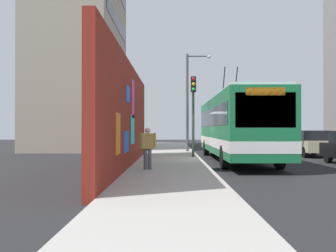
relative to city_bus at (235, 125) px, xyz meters
name	(u,v)px	position (x,y,z in m)	size (l,w,h in m)	color
ground_plane	(201,162)	(-0.46, 1.80, -1.87)	(80.00, 80.00, 0.00)	#232326
sidewalk_slab	(170,160)	(-0.46, 3.40, -1.80)	(48.00, 3.20, 0.15)	#ADA8A0
graffiti_wall	(128,117)	(-4.05, 5.15, 0.31)	(14.84, 0.32, 4.36)	maroon
building_far_left	(82,22)	(12.14, 11.00, 8.94)	(12.56, 6.11, 21.62)	#9E937F
city_bus	(235,125)	(0.00, 0.00, 0.00)	(12.63, 2.57, 5.15)	#19723F
parked_car_champagne	(310,143)	(3.57, -5.20, -1.04)	(4.29, 1.80, 1.58)	#C6B793
parked_car_navy	(284,140)	(8.87, -5.20, -1.04)	(4.89, 1.84, 1.58)	navy
pedestrian_near_wall	(148,145)	(-5.55, 4.24, -0.81)	(0.22, 0.64, 1.56)	#595960
traffic_light	(193,103)	(0.69, 2.15, 1.22)	(0.49, 0.28, 4.38)	#2D382D
street_lamp	(190,95)	(5.93, 2.06, 2.09)	(0.44, 1.72, 6.65)	#4C4C51
curbside_puddle	(224,170)	(-4.27, 1.20, -1.87)	(1.47, 1.47, 0.00)	black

